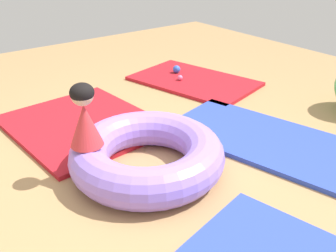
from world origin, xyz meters
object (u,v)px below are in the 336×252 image
inflatable_cushion (147,154)px  play_ball_blue (177,69)px  play_ball_pink (180,78)px  play_ball_red (124,135)px  play_ball_green (117,122)px  child_in_red (84,116)px

inflatable_cushion → play_ball_blue: (-1.59, 1.55, -0.06)m
inflatable_cushion → play_ball_pink: (-1.35, 1.41, -0.08)m
play_ball_red → play_ball_blue: (-1.14, 1.47, -0.01)m
play_ball_blue → play_ball_pink: play_ball_blue is taller
inflatable_cushion → play_ball_blue: 2.22m
inflatable_cushion → play_ball_blue: size_ratio=12.21×
play_ball_red → play_ball_blue: 1.86m
inflatable_cushion → play_ball_blue: inflatable_cushion is taller
play_ball_red → play_ball_pink: bearing=123.9°
play_ball_red → play_ball_blue: play_ball_red is taller
play_ball_blue → play_ball_red: bearing=-52.3°
play_ball_green → play_ball_blue: bearing=121.9°
child_in_red → play_ball_pink: (-1.18, 1.80, -0.45)m
child_in_red → inflatable_cushion: bearing=-120.2°
play_ball_green → play_ball_pink: play_ball_green is taller
child_in_red → play_ball_blue: bearing=-61.1°
child_in_red → play_ball_pink: size_ratio=7.26×
child_in_red → play_ball_red: bearing=-65.7°
inflatable_cushion → play_ball_red: 0.47m
child_in_red → play_ball_pink: 2.20m
play_ball_red → play_ball_blue: bearing=127.7°
play_ball_red → play_ball_pink: (-0.89, 1.33, -0.02)m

